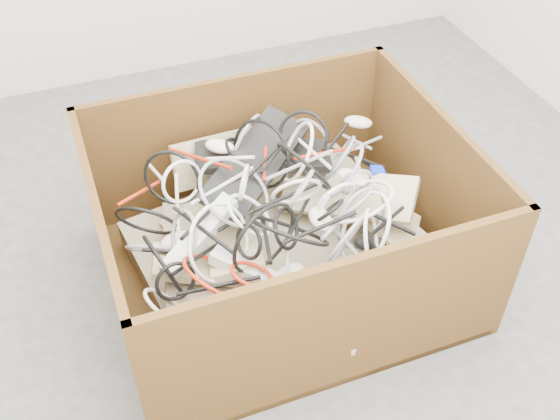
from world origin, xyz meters
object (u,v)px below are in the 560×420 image
object	(u,v)px
power_strip_right	(254,274)
vga_plug	(377,171)
cardboard_box	(278,249)
power_strip_left	(199,235)

from	to	relation	value
power_strip_right	vga_plug	world-z (taller)	vga_plug
cardboard_box	power_strip_right	distance (m)	0.32
power_strip_right	vga_plug	distance (m)	0.57
vga_plug	power_strip_right	bearing A→B (deg)	-138.32
power_strip_left	power_strip_right	size ratio (longest dim) A/B	1.09
power_strip_right	power_strip_left	bearing A→B (deg)	175.18
power_strip_right	vga_plug	bearing A→B (deg)	71.19
power_strip_left	power_strip_right	distance (m)	0.20
vga_plug	power_strip_left	bearing A→B (deg)	-154.87
cardboard_box	power_strip_left	size ratio (longest dim) A/B	3.80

